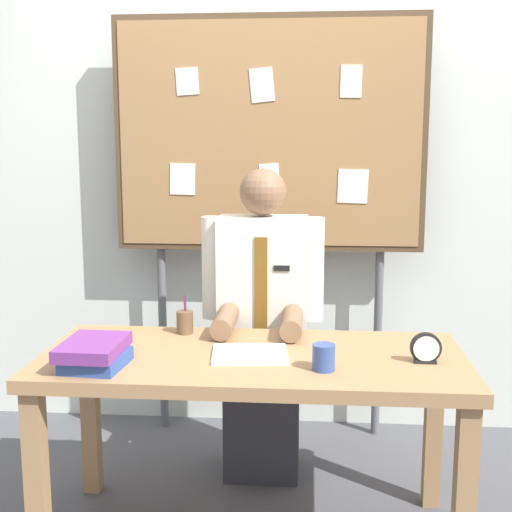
# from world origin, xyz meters

# --- Properties ---
(back_wall) EXTENTS (6.40, 0.08, 2.70)m
(back_wall) POSITION_xyz_m (0.00, 1.18, 1.35)
(back_wall) COLOR silver
(back_wall) RESTS_ON ground_plane
(desk) EXTENTS (1.60, 0.71, 0.75)m
(desk) POSITION_xyz_m (0.00, 0.00, 0.65)
(desk) COLOR #9E754C
(desk) RESTS_ON ground_plane
(person) EXTENTS (0.55, 0.56, 1.43)m
(person) POSITION_xyz_m (0.00, 0.53, 0.67)
(person) COLOR #2D2D33
(person) RESTS_ON ground_plane
(bulletin_board) EXTENTS (1.56, 0.09, 2.16)m
(bulletin_board) POSITION_xyz_m (0.00, 0.97, 1.55)
(bulletin_board) COLOR #4C3823
(bulletin_board) RESTS_ON ground_plane
(book_stack) EXTENTS (0.23, 0.29, 0.09)m
(book_stack) POSITION_xyz_m (-0.55, -0.19, 0.80)
(book_stack) COLOR #2D4C99
(book_stack) RESTS_ON desk
(open_notebook) EXTENTS (0.30, 0.26, 0.01)m
(open_notebook) POSITION_xyz_m (-0.01, -0.02, 0.75)
(open_notebook) COLOR #F4EFCC
(open_notebook) RESTS_ON desk
(desk_clock) EXTENTS (0.11, 0.04, 0.11)m
(desk_clock) POSITION_xyz_m (0.64, -0.05, 0.80)
(desk_clock) COLOR black
(desk_clock) RESTS_ON desk
(coffee_mug) EXTENTS (0.08, 0.08, 0.09)m
(coffee_mug) POSITION_xyz_m (0.26, -0.16, 0.79)
(coffee_mug) COLOR #334C8C
(coffee_mug) RESTS_ON desk
(pen_holder) EXTENTS (0.07, 0.07, 0.16)m
(pen_holder) POSITION_xyz_m (-0.31, 0.26, 0.80)
(pen_holder) COLOR brown
(pen_holder) RESTS_ON desk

